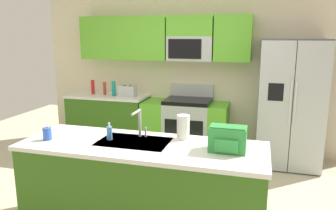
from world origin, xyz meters
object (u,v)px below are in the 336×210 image
at_px(range_oven, 185,126).
at_px(bottle_teal, 114,88).
at_px(paper_towel_roll, 183,127).
at_px(drink_cup_blue, 47,134).
at_px(pepper_mill, 105,88).
at_px(backpack, 228,138).
at_px(bottle_red, 93,87).
at_px(refrigerator, 290,104).
at_px(toaster, 127,91).
at_px(soap_dispenser, 109,133).
at_px(sink_faucet, 139,121).

xyz_separation_m(range_oven, bottle_teal, (-1.23, -0.05, 0.58)).
bearing_deg(paper_towel_roll, drink_cup_blue, -163.15).
xyz_separation_m(range_oven, drink_cup_blue, (-0.83, -2.41, 0.52)).
relative_size(bottle_teal, paper_towel_roll, 1.03).
bearing_deg(paper_towel_roll, bottle_teal, 130.05).
xyz_separation_m(pepper_mill, backpack, (2.30, -2.25, 0.01)).
bearing_deg(bottle_red, bottle_teal, -7.36).
relative_size(refrigerator, toaster, 6.61).
bearing_deg(bottle_teal, range_oven, 2.39).
bearing_deg(drink_cup_blue, toaster, 93.54).
relative_size(refrigerator, soap_dispenser, 10.88).
relative_size(bottle_teal, sink_faucet, 0.88).
height_order(bottle_teal, soap_dispenser, bottle_teal).
bearing_deg(bottle_teal, paper_towel_roll, -49.95).
distance_m(bottle_red, paper_towel_roll, 2.90).
distance_m(toaster, pepper_mill, 0.44).
distance_m(range_oven, refrigerator, 1.64).
relative_size(bottle_red, backpack, 0.77).
height_order(range_oven, refrigerator, refrigerator).
height_order(refrigerator, drink_cup_blue, refrigerator).
xyz_separation_m(refrigerator, pepper_mill, (-2.98, 0.07, 0.08)).
bearing_deg(bottle_teal, sink_faucet, -58.91).
xyz_separation_m(range_oven, paper_towel_roll, (0.43, -2.02, 0.58)).
xyz_separation_m(range_oven, sink_faucet, (-0.00, -2.09, 0.62)).
xyz_separation_m(pepper_mill, bottle_red, (-0.23, 0.00, 0.01)).
xyz_separation_m(sink_faucet, soap_dispenser, (-0.25, -0.15, -0.10)).
distance_m(range_oven, toaster, 1.12).
height_order(bottle_teal, backpack, bottle_teal).
relative_size(range_oven, sink_faucet, 4.82).
relative_size(pepper_mill, drink_cup_blue, 0.90).
bearing_deg(range_oven, toaster, -176.93).
xyz_separation_m(drink_cup_blue, backpack, (1.72, 0.15, 0.05)).
distance_m(refrigerator, bottle_red, 3.21).
distance_m(refrigerator, pepper_mill, 2.99).
height_order(sink_faucet, paper_towel_roll, sink_faucet).
relative_size(toaster, sink_faucet, 0.99).
relative_size(pepper_mill, sink_faucet, 0.76).
xyz_separation_m(sink_faucet, drink_cup_blue, (-0.83, -0.32, -0.11)).
bearing_deg(backpack, range_oven, 111.36).
bearing_deg(bottle_teal, backpack, -46.22).
bearing_deg(bottle_teal, drink_cup_blue, -80.51).
bearing_deg(backpack, refrigerator, 72.60).
distance_m(pepper_mill, soap_dispenser, 2.52).
xyz_separation_m(range_oven, refrigerator, (1.56, -0.07, 0.48)).
height_order(bottle_teal, sink_faucet, sink_faucet).
bearing_deg(pepper_mill, bottle_teal, -14.39).
bearing_deg(range_oven, bottle_red, 179.92).
bearing_deg(bottle_teal, toaster, -0.28).
bearing_deg(drink_cup_blue, paper_towel_roll, 16.85).
distance_m(bottle_red, backpack, 3.39).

